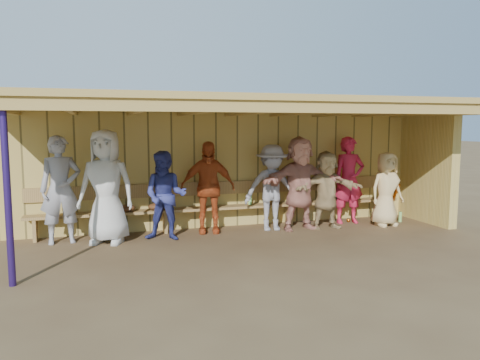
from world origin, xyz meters
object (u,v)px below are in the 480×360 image
at_px(player_d, 208,187).
at_px(player_g, 349,180).
at_px(player_c, 165,196).
at_px(player_h, 386,189).
at_px(player_a, 61,190).
at_px(player_f, 327,190).
at_px(bench, 229,202).
at_px(player_extra, 300,183).
at_px(player_b, 106,187).
at_px(player_e, 272,188).

relative_size(player_d, player_g, 0.96).
bearing_deg(player_c, player_h, 19.77).
bearing_deg(player_c, player_a, -168.36).
bearing_deg(player_d, player_h, 3.40).
distance_m(player_g, player_h, 0.77).
distance_m(player_f, player_h, 1.29).
height_order(player_a, player_d, player_a).
xyz_separation_m(player_d, player_f, (2.35, -0.33, -0.10)).
distance_m(player_h, bench, 3.23).
xyz_separation_m(player_extra, bench, (-1.30, 0.57, -0.39)).
distance_m(player_b, player_extra, 3.67).
xyz_separation_m(player_h, player_extra, (-1.83, 0.21, 0.17)).
bearing_deg(player_a, player_b, -23.73).
bearing_deg(player_a, bench, -1.34).
bearing_deg(player_extra, player_c, 178.68).
bearing_deg(player_b, player_a, -175.36).
bearing_deg(player_f, player_a, 178.73).
height_order(player_b, bench, player_b).
distance_m(player_b, bench, 2.48).
distance_m(player_d, player_extra, 1.82).
height_order(player_d, player_extra, player_extra).
bearing_deg(player_b, player_d, 28.59).
distance_m(player_d, player_h, 3.66).
xyz_separation_m(player_c, player_h, (4.48, -0.13, -0.04)).
height_order(player_a, player_extra, player_a).
distance_m(player_c, player_extra, 2.66).
bearing_deg(player_a, player_f, -10.98).
distance_m(player_f, bench, 1.97).
distance_m(player_extra, bench, 1.47).
height_order(player_h, player_extra, player_extra).
distance_m(player_c, player_h, 4.49).
xyz_separation_m(player_b, player_c, (1.01, -0.09, -0.19)).
height_order(player_f, bench, player_f).
distance_m(player_d, bench, 0.68).
relative_size(player_a, player_b, 0.95).
bearing_deg(player_d, player_a, -168.36).
bearing_deg(player_d, player_f, 2.79).
xyz_separation_m(player_e, player_h, (2.38, -0.32, -0.08)).
xyz_separation_m(player_g, player_extra, (-1.24, -0.26, 0.01)).
bearing_deg(player_extra, player_b, 176.86).
height_order(player_a, player_b, player_b).
relative_size(player_f, player_extra, 0.84).
bearing_deg(player_d, player_e, 3.69).
bearing_deg(bench, player_c, -154.51).
height_order(player_c, player_g, player_g).
height_order(player_e, bench, player_e).
bearing_deg(player_c, player_d, 43.24).
relative_size(player_a, player_e, 1.12).
bearing_deg(player_extra, player_d, 168.66).
distance_m(player_b, player_g, 4.91).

